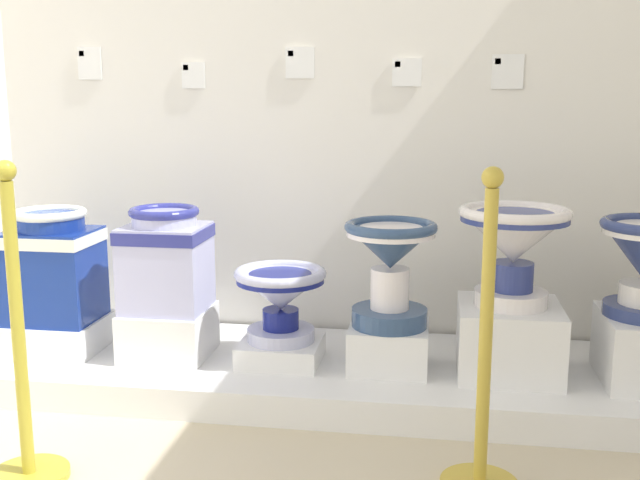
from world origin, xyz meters
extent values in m
cube|color=white|center=(1.61, 2.85, 1.41)|extent=(3.42, 0.06, 2.82)
cube|color=white|center=(1.61, 2.39, 0.06)|extent=(2.77, 0.82, 0.12)
cube|color=white|center=(0.44, 2.34, 0.19)|extent=(0.38, 0.37, 0.13)
cube|color=navy|center=(0.44, 2.34, 0.45)|extent=(0.35, 0.30, 0.39)
cube|color=white|center=(0.44, 2.34, 0.60)|extent=(0.36, 0.31, 0.05)
cylinder|color=navy|center=(0.44, 2.34, 0.67)|extent=(0.28, 0.28, 0.07)
torus|color=white|center=(0.44, 2.34, 0.71)|extent=(0.30, 0.30, 0.04)
cube|color=white|center=(0.93, 2.34, 0.22)|extent=(0.34, 0.33, 0.20)
cube|color=#B2B4E4|center=(0.93, 2.34, 0.50)|extent=(0.32, 0.29, 0.35)
cube|color=navy|center=(0.93, 2.34, 0.64)|extent=(0.33, 0.30, 0.05)
cylinder|color=#B2B4E4|center=(0.93, 2.34, 0.70)|extent=(0.26, 0.26, 0.06)
torus|color=navy|center=(0.93, 2.34, 0.73)|extent=(0.28, 0.28, 0.04)
cube|color=white|center=(1.41, 2.34, 0.17)|extent=(0.32, 0.30, 0.09)
cylinder|color=silver|center=(1.41, 2.34, 0.24)|extent=(0.27, 0.27, 0.05)
cylinder|color=navy|center=(1.41, 2.34, 0.30)|extent=(0.15, 0.15, 0.08)
cone|color=silver|center=(1.41, 2.34, 0.42)|extent=(0.36, 0.36, 0.15)
cylinder|color=navy|center=(1.41, 2.34, 0.47)|extent=(0.35, 0.35, 0.03)
torus|color=silver|center=(1.41, 2.34, 0.49)|extent=(0.37, 0.37, 0.04)
cylinder|color=navy|center=(1.41, 2.34, 0.48)|extent=(0.25, 0.25, 0.01)
cube|color=white|center=(1.85, 2.33, 0.21)|extent=(0.31, 0.29, 0.18)
cylinder|color=#324B71|center=(1.85, 2.33, 0.33)|extent=(0.30, 0.30, 0.07)
cylinder|color=white|center=(1.85, 2.33, 0.45)|extent=(0.15, 0.15, 0.16)
cone|color=#324B71|center=(1.85, 2.33, 0.61)|extent=(0.35, 0.35, 0.16)
cylinder|color=white|center=(1.85, 2.33, 0.67)|extent=(0.34, 0.34, 0.03)
torus|color=#324B71|center=(1.85, 2.33, 0.69)|extent=(0.36, 0.36, 0.04)
cylinder|color=white|center=(1.85, 2.33, 0.69)|extent=(0.24, 0.24, 0.01)
cube|color=white|center=(2.31, 2.35, 0.26)|extent=(0.39, 0.39, 0.27)
cylinder|color=white|center=(2.31, 2.35, 0.42)|extent=(0.28, 0.28, 0.06)
cylinder|color=navy|center=(2.31, 2.35, 0.51)|extent=(0.16, 0.16, 0.11)
cone|color=white|center=(2.31, 2.35, 0.66)|extent=(0.41, 0.41, 0.19)
cylinder|color=navy|center=(2.31, 2.35, 0.73)|extent=(0.40, 0.40, 0.03)
torus|color=white|center=(2.31, 2.35, 0.75)|extent=(0.42, 0.42, 0.04)
cylinder|color=navy|center=(2.31, 2.35, 0.75)|extent=(0.29, 0.29, 0.01)
cube|color=white|center=(0.43, 2.82, 1.33)|extent=(0.11, 0.01, 0.15)
cube|color=slate|center=(0.39, 2.81, 1.37)|extent=(0.02, 0.01, 0.02)
cube|color=white|center=(0.92, 2.82, 1.27)|extent=(0.11, 0.01, 0.12)
cube|color=#386BAD|center=(0.88, 2.81, 1.31)|extent=(0.02, 0.01, 0.02)
cube|color=white|center=(1.41, 2.82, 1.33)|extent=(0.13, 0.01, 0.13)
cube|color=#386BAD|center=(1.37, 2.81, 1.37)|extent=(0.02, 0.01, 0.02)
cube|color=white|center=(1.87, 2.82, 1.28)|extent=(0.13, 0.01, 0.12)
cube|color=#386BAD|center=(1.83, 2.81, 1.32)|extent=(0.02, 0.01, 0.02)
cube|color=white|center=(2.30, 2.82, 1.28)|extent=(0.13, 0.01, 0.14)
cube|color=slate|center=(2.25, 2.81, 1.33)|extent=(0.02, 0.01, 0.02)
cylinder|color=#314F8A|center=(0.20, 2.46, 0.01)|extent=(0.15, 0.15, 0.03)
ellipsoid|color=silver|center=(0.20, 2.46, 0.15)|extent=(0.23, 0.23, 0.24)
cylinder|color=silver|center=(0.20, 2.46, 0.32)|extent=(0.09, 0.09, 0.11)
torus|color=#314F8A|center=(0.20, 2.46, 0.38)|extent=(0.13, 0.13, 0.02)
cylinder|color=gold|center=(0.77, 1.51, 0.01)|extent=(0.25, 0.25, 0.02)
cylinder|color=gold|center=(0.77, 1.51, 0.48)|extent=(0.04, 0.04, 0.92)
sphere|color=gold|center=(0.77, 1.51, 0.97)|extent=(0.06, 0.06, 0.06)
cylinder|color=gold|center=(2.17, 1.66, 0.48)|extent=(0.04, 0.04, 0.90)
sphere|color=gold|center=(2.17, 1.66, 0.96)|extent=(0.06, 0.06, 0.06)
camera|label=1|loc=(2.01, -0.49, 1.18)|focal=41.91mm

